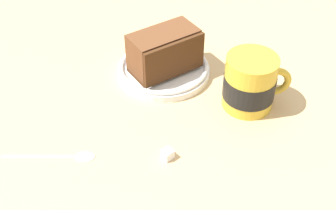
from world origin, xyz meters
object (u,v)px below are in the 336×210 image
Objects in this scene: cake_slice at (164,51)px; small_plate at (164,69)px; tea_mug at (250,83)px; teaspoon at (68,155)px; sugar_cube at (167,154)px.

small_plate is at bearing -157.51° from cake_slice.
cake_slice is 1.22× the size of tea_mug.
tea_mug is at bearing 48.66° from cake_slice.
sugar_cube is at bearing 78.65° from teaspoon.
tea_mug reaches higher than sugar_cube.
tea_mug is 17.40cm from sugar_cube.
cake_slice is 0.97× the size of teaspoon.
cake_slice is 19.61cm from sugar_cube.
teaspoon is (16.49, -16.52, -0.60)cm from small_plate.
sugar_cube is (19.21, -2.98, -0.23)cm from small_plate.
tea_mug is at bearing 48.21° from small_plate.
cake_slice is at bearing -131.34° from tea_mug.
tea_mug is at bearing 102.36° from teaspoon.
small_plate is at bearing 171.17° from sugar_cube.
small_plate is 1.50× the size of tea_mug.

